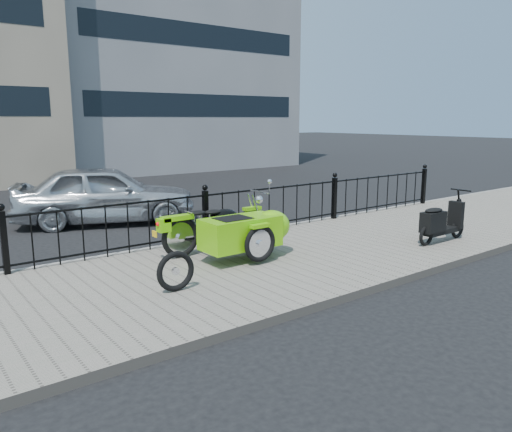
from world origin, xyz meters
TOP-DOWN VIEW (x-y plane):
  - ground at (0.00, 0.00)m, footprint 120.00×120.00m
  - sidewalk at (0.00, -0.50)m, footprint 30.00×3.80m
  - curb at (0.00, 1.44)m, footprint 30.00×0.10m
  - iron_fence at (0.00, 1.30)m, footprint 14.11×0.11m
  - building_grey at (7.00, 16.99)m, footprint 12.00×8.01m
  - motorcycle_sidecar at (-0.10, -0.09)m, footprint 2.28×1.48m
  - scooter at (3.41, -1.52)m, footprint 1.42×0.41m
  - spare_tire at (-1.84, -0.92)m, footprint 0.56×0.08m
  - sedan_car at (-0.71, 4.55)m, footprint 4.37×3.07m

SIDE VIEW (x-z plane):
  - ground at x=0.00m, z-range 0.00..0.00m
  - sidewalk at x=0.00m, z-range 0.00..0.12m
  - curb at x=0.00m, z-range 0.00..0.12m
  - spare_tire at x=-1.84m, z-range 0.12..0.68m
  - scooter at x=3.41m, z-range 0.01..0.98m
  - iron_fence at x=0.00m, z-range 0.05..1.12m
  - motorcycle_sidecar at x=-0.10m, z-range 0.10..1.09m
  - sedan_car at x=-0.71m, z-range 0.00..1.38m
  - building_grey at x=7.00m, z-range 0.00..15.00m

